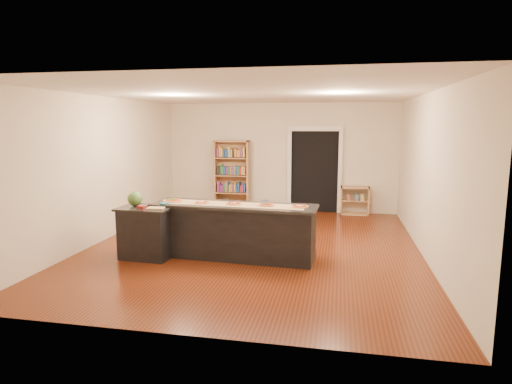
% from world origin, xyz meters
% --- Properties ---
extents(room, '(6.00, 7.00, 2.80)m').
position_xyz_m(room, '(0.00, 0.00, 1.40)').
color(room, beige).
rests_on(room, ground).
extents(doorway, '(1.40, 0.09, 2.21)m').
position_xyz_m(doorway, '(0.90, 3.46, 1.20)').
color(doorway, black).
rests_on(doorway, room).
extents(kitchen_island, '(2.80, 0.76, 0.92)m').
position_xyz_m(kitchen_island, '(-0.21, -0.71, 0.47)').
color(kitchen_island, black).
rests_on(kitchen_island, ground).
extents(side_counter, '(0.89, 0.65, 0.88)m').
position_xyz_m(side_counter, '(-1.66, -1.01, 0.45)').
color(side_counter, black).
rests_on(side_counter, ground).
extents(bookshelf, '(0.92, 0.33, 1.84)m').
position_xyz_m(bookshelf, '(-1.25, 3.29, 0.92)').
color(bookshelf, tan).
rests_on(bookshelf, ground).
extents(low_shelf, '(0.71, 0.31, 0.71)m').
position_xyz_m(low_shelf, '(1.93, 3.30, 0.36)').
color(low_shelf, tan).
rests_on(low_shelf, ground).
extents(waste_bin, '(0.21, 0.21, 0.31)m').
position_xyz_m(waste_bin, '(-0.33, 3.11, 0.16)').
color(waste_bin, '#5170B6').
rests_on(waste_bin, ground).
extents(kraft_paper, '(2.45, 0.58, 0.00)m').
position_xyz_m(kraft_paper, '(-0.21, -0.72, 0.93)').
color(kraft_paper, '#9D7951').
rests_on(kraft_paper, kitchen_island).
extents(watermelon, '(0.25, 0.25, 0.25)m').
position_xyz_m(watermelon, '(-1.87, -0.97, 1.01)').
color(watermelon, '#144214').
rests_on(watermelon, side_counter).
extents(cutting_board, '(0.29, 0.21, 0.02)m').
position_xyz_m(cutting_board, '(-1.43, -1.11, 0.89)').
color(cutting_board, tan).
rests_on(cutting_board, side_counter).
extents(package_red, '(0.15, 0.12, 0.05)m').
position_xyz_m(package_red, '(-1.67, -1.14, 0.91)').
color(package_red, maroon).
rests_on(package_red, side_counter).
extents(package_teal, '(0.16, 0.16, 0.06)m').
position_xyz_m(package_teal, '(-1.38, -0.89, 0.91)').
color(package_teal, '#195966').
rests_on(package_teal, side_counter).
extents(pizza_a, '(0.32, 0.32, 0.02)m').
position_xyz_m(pizza_a, '(-1.33, -0.64, 0.94)').
color(pizza_a, tan).
rests_on(pizza_a, kitchen_island).
extents(pizza_b, '(0.28, 0.28, 0.02)m').
position_xyz_m(pizza_b, '(-0.77, -0.71, 0.94)').
color(pizza_b, tan).
rests_on(pizza_b, kitchen_island).
extents(pizza_c, '(0.29, 0.29, 0.02)m').
position_xyz_m(pizza_c, '(-0.21, -0.70, 0.94)').
color(pizza_c, tan).
rests_on(pizza_c, kitchen_island).
extents(pizza_d, '(0.28, 0.28, 0.02)m').
position_xyz_m(pizza_d, '(0.35, -0.72, 0.94)').
color(pizza_d, tan).
rests_on(pizza_d, kitchen_island).
extents(pizza_e, '(0.29, 0.29, 0.02)m').
position_xyz_m(pizza_e, '(0.91, -0.73, 0.94)').
color(pizza_e, tan).
rests_on(pizza_e, kitchen_island).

